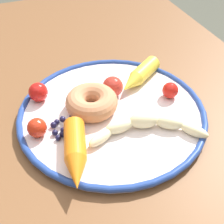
# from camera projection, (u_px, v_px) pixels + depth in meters

# --- Properties ---
(dining_table) EXTENTS (1.16, 0.84, 0.74)m
(dining_table) POSITION_uv_depth(u_px,v_px,m) (85.00, 137.00, 0.68)
(dining_table) COLOR brown
(dining_table) RESTS_ON ground_plane
(plate) EXTENTS (0.36, 0.36, 0.02)m
(plate) POSITION_uv_depth(u_px,v_px,m) (112.00, 113.00, 0.60)
(plate) COLOR white
(plate) RESTS_ON dining_table
(banana) EXTENTS (0.10, 0.21, 0.03)m
(banana) POSITION_uv_depth(u_px,v_px,m) (145.00, 125.00, 0.55)
(banana) COLOR #F8EAAE
(banana) RESTS_ON plate
(carrot_orange) EXTENTS (0.14, 0.07, 0.04)m
(carrot_orange) POSITION_uv_depth(u_px,v_px,m) (75.00, 153.00, 0.50)
(carrot_orange) COLOR orange
(carrot_orange) RESTS_ON plate
(carrot_yellow) EXTENTS (0.09, 0.12, 0.03)m
(carrot_yellow) POSITION_uv_depth(u_px,v_px,m) (139.00, 76.00, 0.66)
(carrot_yellow) COLOR yellow
(carrot_yellow) RESTS_ON plate
(donut) EXTENTS (0.12, 0.12, 0.04)m
(donut) POSITION_uv_depth(u_px,v_px,m) (92.00, 102.00, 0.59)
(donut) COLOR tan
(donut) RESTS_ON plate
(blueberry_pile) EXTENTS (0.06, 0.06, 0.02)m
(blueberry_pile) POSITION_uv_depth(u_px,v_px,m) (66.00, 128.00, 0.55)
(blueberry_pile) COLOR #191638
(blueberry_pile) RESTS_ON plate
(tomato_near) EXTENTS (0.03, 0.03, 0.03)m
(tomato_near) POSITION_uv_depth(u_px,v_px,m) (37.00, 128.00, 0.54)
(tomato_near) COLOR red
(tomato_near) RESTS_ON plate
(tomato_mid) EXTENTS (0.04, 0.04, 0.04)m
(tomato_mid) POSITION_uv_depth(u_px,v_px,m) (38.00, 92.00, 0.61)
(tomato_mid) COLOR red
(tomato_mid) RESTS_ON plate
(tomato_far) EXTENTS (0.03, 0.03, 0.03)m
(tomato_far) POSITION_uv_depth(u_px,v_px,m) (170.00, 90.00, 0.62)
(tomato_far) COLOR red
(tomato_far) RESTS_ON plate
(tomato_extra) EXTENTS (0.04, 0.04, 0.04)m
(tomato_extra) POSITION_uv_depth(u_px,v_px,m) (113.00, 88.00, 0.62)
(tomato_extra) COLOR red
(tomato_extra) RESTS_ON plate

